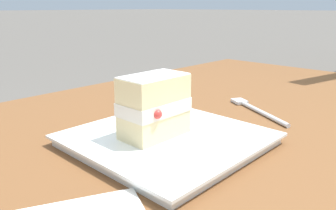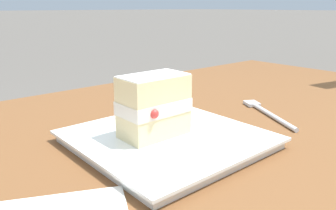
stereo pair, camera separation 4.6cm
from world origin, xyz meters
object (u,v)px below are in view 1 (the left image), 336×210
patio_table (167,208)px  dessert_plate (168,139)px  cake_slice (154,106)px  dessert_fork (255,109)px

patio_table → dessert_plate: 0.11m
cake_slice → dessert_fork: size_ratio=0.59×
patio_table → cake_slice: cake_slice is taller
cake_slice → dessert_fork: (-0.24, 0.02, -0.05)m
patio_table → dessert_fork: (-0.23, 0.01, 0.11)m
patio_table → cake_slice: (0.02, -0.01, 0.16)m
patio_table → dessert_fork: dessert_fork is taller
dessert_plate → dessert_fork: dessert_plate is taller
dessert_plate → cake_slice: 0.05m
patio_table → cake_slice: bearing=-32.0°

